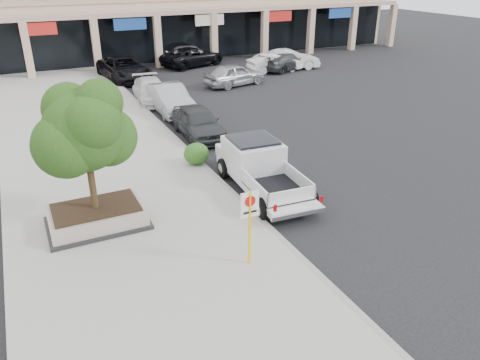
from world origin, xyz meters
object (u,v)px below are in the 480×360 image
at_px(no_parking_sign, 250,218).
at_px(lot_car_c, 287,61).
at_px(lot_car_a, 234,75).
at_px(lot_car_b, 274,63).
at_px(pickup_truck, 264,170).
at_px(planter_tree, 88,129).
at_px(lot_car_d, 193,57).
at_px(curb_car_c, 151,91).
at_px(planter, 97,216).
at_px(lot_car_f, 290,59).
at_px(curb_car_b, 170,99).
at_px(curb_car_a, 198,122).
at_px(lot_car_e, 192,54).
at_px(curb_car_d, 124,69).

bearing_deg(no_parking_sign, lot_car_c, 56.80).
relative_size(lot_car_a, lot_car_b, 1.04).
xyz_separation_m(pickup_truck, lot_car_c, (12.37, 18.89, -0.19)).
distance_m(planter_tree, lot_car_d, 26.78).
relative_size(curb_car_c, lot_car_a, 1.05).
relative_size(planter, lot_car_f, 0.67).
distance_m(curb_car_b, lot_car_a, 7.61).
bearing_deg(planter_tree, no_parking_sign, -51.29).
distance_m(lot_car_a, lot_car_c, 6.72).
bearing_deg(planter_tree, lot_car_f, 45.18).
bearing_deg(planter_tree, lot_car_c, 45.44).
distance_m(no_parking_sign, curb_car_a, 11.51).
bearing_deg(lot_car_b, curb_car_c, 111.99).
bearing_deg(lot_car_c, lot_car_e, 30.11).
distance_m(planter_tree, curb_car_b, 13.34).
height_order(lot_car_d, lot_car_e, lot_car_e).
distance_m(planter, no_parking_sign, 5.55).
xyz_separation_m(pickup_truck, lot_car_a, (6.30, 16.00, -0.14)).
height_order(curb_car_d, lot_car_a, curb_car_d).
distance_m(planter_tree, curb_car_a, 9.61).
height_order(curb_car_a, lot_car_d, lot_car_d).
xyz_separation_m(planter_tree, lot_car_d, (12.19, 23.70, -2.63)).
bearing_deg(lot_car_b, lot_car_c, -85.14).
relative_size(pickup_truck, lot_car_d, 1.03).
relative_size(lot_car_d, lot_car_f, 1.17).
distance_m(pickup_truck, lot_car_d, 24.57).
xyz_separation_m(curb_car_a, curb_car_b, (0.03, 4.64, 0.05)).
bearing_deg(curb_car_c, planter_tree, -106.38).
bearing_deg(pickup_truck, lot_car_a, 72.35).
distance_m(curb_car_a, lot_car_a, 10.97).
bearing_deg(curb_car_c, pickup_truck, -83.17).
bearing_deg(no_parking_sign, pickup_truck, 56.88).
distance_m(pickup_truck, curb_car_c, 14.48).
relative_size(curb_car_b, curb_car_c, 1.03).
xyz_separation_m(curb_car_d, lot_car_e, (6.65, 3.44, -0.01)).
distance_m(lot_car_b, lot_car_d, 7.14).
relative_size(curb_car_d, lot_car_c, 1.21).
bearing_deg(curb_car_d, pickup_truck, -94.28).
height_order(no_parking_sign, pickup_truck, no_parking_sign).
distance_m(lot_car_a, lot_car_f, 7.23).
height_order(planter_tree, lot_car_e, planter_tree).
distance_m(planter_tree, no_parking_sign, 5.75).
bearing_deg(pickup_truck, planter_tree, -177.21).
height_order(pickup_truck, lot_car_a, pickup_truck).
xyz_separation_m(pickup_truck, lot_car_d, (6.06, 23.81, -0.13)).
height_order(planter, lot_car_e, lot_car_e).
bearing_deg(lot_car_b, pickup_truck, 150.49).
relative_size(lot_car_c, lot_car_d, 0.89).
distance_m(lot_car_b, lot_car_c, 1.20).
relative_size(no_parking_sign, lot_car_a, 0.50).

